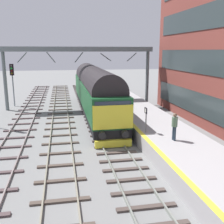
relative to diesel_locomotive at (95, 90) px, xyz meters
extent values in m
plane|color=slate|center=(0.00, -6.34, -2.49)|extent=(140.00, 140.00, 0.00)
cube|color=slate|center=(-0.72, -6.34, -2.41)|extent=(0.07, 60.00, 0.15)
cube|color=slate|center=(0.72, -6.34, -2.41)|extent=(0.07, 60.00, 0.15)
cube|color=#463B36|center=(0.00, -16.54, -2.44)|extent=(2.50, 0.26, 0.09)
cube|color=#463B36|center=(0.00, -15.34, -2.44)|extent=(2.50, 0.26, 0.09)
cube|color=#463B36|center=(0.00, -14.14, -2.44)|extent=(2.50, 0.26, 0.09)
cube|color=#463B36|center=(0.00, -12.94, -2.44)|extent=(2.50, 0.26, 0.09)
cube|color=#463B36|center=(0.00, -11.74, -2.44)|extent=(2.50, 0.26, 0.09)
cube|color=#463B36|center=(0.00, -10.54, -2.44)|extent=(2.50, 0.26, 0.09)
cube|color=#463B36|center=(0.00, -9.34, -2.44)|extent=(2.50, 0.26, 0.09)
cube|color=#463B36|center=(0.00, -8.14, -2.44)|extent=(2.50, 0.26, 0.09)
cube|color=#463B36|center=(0.00, -6.94, -2.44)|extent=(2.50, 0.26, 0.09)
cube|color=#463B36|center=(0.00, -5.74, -2.44)|extent=(2.50, 0.26, 0.09)
cube|color=#463B36|center=(0.00, -4.54, -2.44)|extent=(2.50, 0.26, 0.09)
cube|color=#463B36|center=(0.00, -3.34, -2.44)|extent=(2.50, 0.26, 0.09)
cube|color=#463B36|center=(0.00, -2.14, -2.44)|extent=(2.50, 0.26, 0.09)
cube|color=#463B36|center=(0.00, -0.94, -2.44)|extent=(2.50, 0.26, 0.09)
cube|color=#463B36|center=(0.00, 0.26, -2.44)|extent=(2.50, 0.26, 0.09)
cube|color=#463B36|center=(0.00, 1.46, -2.44)|extent=(2.50, 0.26, 0.09)
cube|color=#463B36|center=(0.00, 2.66, -2.44)|extent=(2.50, 0.26, 0.09)
cube|color=#463B36|center=(0.00, 3.86, -2.44)|extent=(2.50, 0.26, 0.09)
cube|color=#463B36|center=(0.00, 5.06, -2.44)|extent=(2.50, 0.26, 0.09)
cube|color=#463B36|center=(0.00, 6.26, -2.44)|extent=(2.50, 0.26, 0.09)
cube|color=#463B36|center=(0.00, 7.46, -2.44)|extent=(2.50, 0.26, 0.09)
cube|color=#463B36|center=(0.00, 8.66, -2.44)|extent=(2.50, 0.26, 0.09)
cube|color=#463B36|center=(0.00, 9.86, -2.44)|extent=(2.50, 0.26, 0.09)
cube|color=#463B36|center=(0.00, 11.06, -2.44)|extent=(2.50, 0.26, 0.09)
cube|color=#463B36|center=(0.00, 12.26, -2.44)|extent=(2.50, 0.26, 0.09)
cube|color=#463B36|center=(0.00, 13.46, -2.44)|extent=(2.50, 0.26, 0.09)
cube|color=#463B36|center=(0.00, 14.66, -2.44)|extent=(2.50, 0.26, 0.09)
cube|color=#463B36|center=(0.00, 15.86, -2.44)|extent=(2.50, 0.26, 0.09)
cube|color=#463B36|center=(0.00, 17.06, -2.44)|extent=(2.50, 0.26, 0.09)
cube|color=#463B36|center=(0.00, 18.26, -2.44)|extent=(2.50, 0.26, 0.09)
cube|color=#463B36|center=(0.00, 19.46, -2.44)|extent=(2.50, 0.26, 0.09)
cube|color=#463B36|center=(0.00, 20.66, -2.44)|extent=(2.50, 0.26, 0.09)
cube|color=#463B36|center=(0.00, 21.86, -2.44)|extent=(2.50, 0.26, 0.09)
cube|color=#463B36|center=(0.00, 23.06, -2.44)|extent=(2.50, 0.26, 0.09)
cube|color=gray|center=(-4.14, -6.34, -2.41)|extent=(0.07, 60.00, 0.15)
cube|color=gray|center=(-2.70, -6.34, -2.41)|extent=(0.07, 60.00, 0.15)
cube|color=#4A3E36|center=(-3.42, -15.43, -2.44)|extent=(2.50, 0.26, 0.09)
cube|color=#4A3E36|center=(-3.42, -13.62, -2.44)|extent=(2.50, 0.26, 0.09)
cube|color=#4A3E36|center=(-3.42, -11.80, -2.44)|extent=(2.50, 0.26, 0.09)
cube|color=#4A3E36|center=(-3.42, -9.98, -2.44)|extent=(2.50, 0.26, 0.09)
cube|color=#4A3E36|center=(-3.42, -8.16, -2.44)|extent=(2.50, 0.26, 0.09)
cube|color=#4A3E36|center=(-3.42, -6.34, -2.44)|extent=(2.50, 0.26, 0.09)
cube|color=#4A3E36|center=(-3.42, -4.53, -2.44)|extent=(2.50, 0.26, 0.09)
cube|color=#4A3E36|center=(-3.42, -2.71, -2.44)|extent=(2.50, 0.26, 0.09)
cube|color=#4A3E36|center=(-3.42, -0.89, -2.44)|extent=(2.50, 0.26, 0.09)
cube|color=#4A3E36|center=(-3.42, 0.93, -2.44)|extent=(2.50, 0.26, 0.09)
cube|color=#4A3E36|center=(-3.42, 2.75, -2.44)|extent=(2.50, 0.26, 0.09)
cube|color=#4A3E36|center=(-3.42, 4.57, -2.44)|extent=(2.50, 0.26, 0.09)
cube|color=#4A3E36|center=(-3.42, 6.38, -2.44)|extent=(2.50, 0.26, 0.09)
cube|color=#4A3E36|center=(-3.42, 8.20, -2.44)|extent=(2.50, 0.26, 0.09)
cube|color=#4A3E36|center=(-3.42, 10.02, -2.44)|extent=(2.50, 0.26, 0.09)
cube|color=#4A3E36|center=(-3.42, 11.84, -2.44)|extent=(2.50, 0.26, 0.09)
cube|color=#4A3E36|center=(-3.42, 13.66, -2.44)|extent=(2.50, 0.26, 0.09)
cube|color=#4A3E36|center=(-3.42, 15.47, -2.44)|extent=(2.50, 0.26, 0.09)
cube|color=#4A3E36|center=(-3.42, 17.29, -2.44)|extent=(2.50, 0.26, 0.09)
cube|color=#4A3E36|center=(-3.42, 19.11, -2.44)|extent=(2.50, 0.26, 0.09)
cube|color=#4A3E36|center=(-3.42, 20.93, -2.44)|extent=(2.50, 0.26, 0.09)
cube|color=#4A3E36|center=(-3.42, 22.75, -2.44)|extent=(2.50, 0.26, 0.09)
cube|color=gray|center=(-7.28, -6.34, -2.41)|extent=(0.07, 60.00, 0.15)
cube|color=gray|center=(-5.84, -6.34, -2.41)|extent=(0.07, 60.00, 0.15)
cube|color=#4A3B3D|center=(-6.56, -10.21, -2.44)|extent=(2.50, 0.26, 0.09)
cube|color=#4A3B3D|center=(-6.56, -8.28, -2.44)|extent=(2.50, 0.26, 0.09)
cube|color=#4A3B3D|center=(-6.56, -6.34, -2.44)|extent=(2.50, 0.26, 0.09)
cube|color=#4A3B3D|center=(-6.56, -4.41, -2.44)|extent=(2.50, 0.26, 0.09)
cube|color=#4A3B3D|center=(-6.56, -2.47, -2.44)|extent=(2.50, 0.26, 0.09)
cube|color=#4A3B3D|center=(-6.56, -0.54, -2.44)|extent=(2.50, 0.26, 0.09)
cube|color=#4A3B3D|center=(-6.56, 1.40, -2.44)|extent=(2.50, 0.26, 0.09)
cube|color=#4A3B3D|center=(-6.56, 3.33, -2.44)|extent=(2.50, 0.26, 0.09)
cube|color=#4A3B3D|center=(-6.56, 5.27, -2.44)|extent=(2.50, 0.26, 0.09)
cube|color=#4A3B3D|center=(-6.56, 7.20, -2.44)|extent=(2.50, 0.26, 0.09)
cube|color=#4A3B3D|center=(-6.56, 9.14, -2.44)|extent=(2.50, 0.26, 0.09)
cube|color=#4A3B3D|center=(-6.56, 11.08, -2.44)|extent=(2.50, 0.26, 0.09)
cube|color=#4A3B3D|center=(-6.56, 13.01, -2.44)|extent=(2.50, 0.26, 0.09)
cube|color=#4A3B3D|center=(-6.56, 14.95, -2.44)|extent=(2.50, 0.26, 0.09)
cube|color=#4A3B3D|center=(-6.56, 16.88, -2.44)|extent=(2.50, 0.26, 0.09)
cube|color=#4A3B3D|center=(-6.56, 18.82, -2.44)|extent=(2.50, 0.26, 0.09)
cube|color=#4A3B3D|center=(-6.56, 20.75, -2.44)|extent=(2.50, 0.26, 0.09)
cube|color=#4A3B3D|center=(-6.56, 22.69, -2.44)|extent=(2.50, 0.26, 0.09)
cube|color=#A3A0A2|center=(3.60, -6.34, -1.99)|extent=(4.00, 44.00, 1.00)
cube|color=yellow|center=(1.75, -6.34, -1.48)|extent=(0.30, 44.00, 0.01)
cube|color=black|center=(0.00, 0.04, -1.67)|extent=(2.56, 18.74, 0.60)
cube|color=#154B24|center=(0.00, 0.04, -0.32)|extent=(2.70, 18.74, 2.10)
cylinder|color=black|center=(0.00, 0.04, 0.91)|extent=(2.56, 17.24, 2.57)
cube|color=yellow|center=(0.00, -9.37, -0.47)|extent=(2.65, 0.08, 1.58)
cube|color=#232D3D|center=(0.00, -9.35, 0.26)|extent=(2.38, 0.04, 0.64)
cube|color=#232D3D|center=(1.37, 0.04, -0.02)|extent=(0.04, 13.12, 0.44)
cylinder|color=black|center=(-0.75, -9.58, -1.57)|extent=(0.48, 0.35, 0.48)
cylinder|color=black|center=(0.75, -9.58, -1.57)|extent=(0.48, 0.35, 0.48)
cube|color=yellow|center=(0.00, -9.43, -2.20)|extent=(2.43, 0.36, 0.47)
cylinder|color=black|center=(0.00, -7.62, -1.97)|extent=(1.64, 1.04, 1.04)
cylinder|color=black|center=(0.00, -6.52, -1.97)|extent=(1.64, 1.04, 1.04)
cylinder|color=black|center=(0.00, -5.42, -1.97)|extent=(1.64, 1.04, 1.04)
cylinder|color=black|center=(0.00, 5.49, -1.97)|extent=(1.64, 1.04, 1.04)
cylinder|color=black|center=(0.00, 6.59, -1.97)|extent=(1.64, 1.04, 1.04)
cylinder|color=black|center=(0.00, 7.69, -1.97)|extent=(1.64, 1.04, 1.04)
cylinder|color=gray|center=(-8.56, 5.82, -0.10)|extent=(0.14, 0.14, 4.78)
cube|color=black|center=(-8.56, 5.76, 1.66)|extent=(0.44, 0.10, 1.27)
cylinder|color=#50504E|center=(-8.56, 5.70, 2.09)|extent=(0.20, 0.06, 0.20)
cylinder|color=green|center=(-8.56, 5.70, 1.81)|extent=(0.20, 0.06, 0.20)
cylinder|color=#500807|center=(-8.56, 5.70, 1.53)|extent=(0.20, 0.06, 0.20)
cylinder|color=#53470A|center=(-8.56, 5.70, 1.25)|extent=(0.20, 0.06, 0.20)
cylinder|color=slate|center=(2.09, -9.73, -0.66)|extent=(0.08, 0.08, 1.63)
cube|color=black|center=(2.06, -9.73, -0.02)|extent=(0.05, 0.44, 0.36)
cube|color=white|center=(2.03, -9.73, -0.02)|extent=(0.01, 0.20, 0.24)
cylinder|color=#233240|center=(3.26, -11.65, -1.06)|extent=(0.13, 0.13, 0.84)
cylinder|color=#233240|center=(3.25, -11.45, -1.06)|extent=(0.13, 0.13, 0.84)
cylinder|color=#4C644E|center=(3.26, -11.55, -0.36)|extent=(0.36, 0.36, 0.56)
sphere|color=brown|center=(3.26, -11.55, 0.05)|extent=(0.22, 0.22, 0.22)
cylinder|color=#4C644E|center=(3.27, -11.76, -0.36)|extent=(0.09, 0.09, 0.52)
cylinder|color=#4C644E|center=(3.25, -11.34, -0.36)|extent=(0.09, 0.09, 0.52)
cylinder|color=slate|center=(-8.96, 3.75, 0.57)|extent=(0.36, 0.36, 6.11)
cylinder|color=slate|center=(6.50, 3.75, 0.57)|extent=(0.36, 0.36, 6.11)
cube|color=slate|center=(-1.23, 3.75, 3.87)|extent=(15.86, 2.00, 0.50)
cylinder|color=slate|center=(-7.10, 3.75, 3.02)|extent=(1.04, 0.10, 1.08)
cylinder|color=slate|center=(-4.16, 3.75, 3.02)|extent=(0.94, 0.10, 1.17)
cylinder|color=slate|center=(-1.23, 3.75, 3.02)|extent=(0.96, 0.10, 1.15)
cylinder|color=slate|center=(1.70, 3.75, 3.02)|extent=(1.20, 0.10, 0.89)
cylinder|color=slate|center=(4.63, 3.75, 3.02)|extent=(1.13, 0.10, 0.98)
camera|label=1|loc=(-3.16, -25.79, 3.71)|focal=43.04mm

